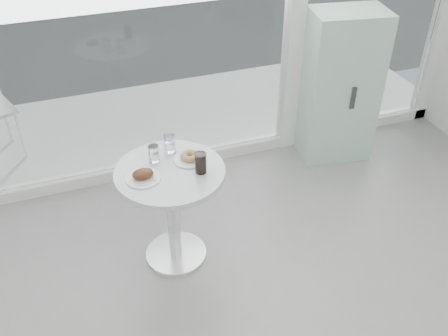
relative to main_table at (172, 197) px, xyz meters
name	(u,v)px	position (x,y,z in m)	size (l,w,h in m)	color
main_table	(172,197)	(0.00, 0.00, 0.00)	(0.72, 0.72, 0.77)	white
patio_deck	(174,117)	(0.50, 1.90, -0.53)	(5.60, 1.60, 0.05)	silver
mint_cabinet	(340,87)	(1.75, 0.82, 0.12)	(0.69, 0.52, 1.35)	#A5D3B8
plate_fritter	(143,175)	(-0.18, -0.03, 0.25)	(0.22, 0.22, 0.07)	white
plate_donut	(190,157)	(0.16, 0.07, 0.24)	(0.22, 0.22, 0.05)	white
water_tumbler_a	(154,155)	(-0.07, 0.13, 0.27)	(0.07, 0.07, 0.12)	white
water_tumbler_b	(170,144)	(0.06, 0.21, 0.28)	(0.08, 0.08, 0.13)	white
cola_glass	(201,163)	(0.18, -0.09, 0.29)	(0.07, 0.07, 0.14)	white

